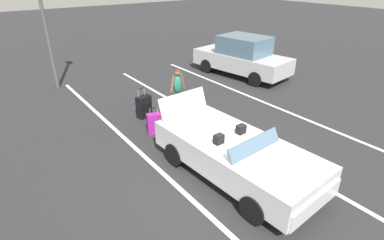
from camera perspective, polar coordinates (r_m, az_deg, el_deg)
ground_plane at (r=7.53m, az=7.88°, el=-10.21°), size 80.00×80.00×0.00m
lot_line_near at (r=6.83m, az=-0.57°, el=-14.33°), size 18.00×0.12×0.01m
lot_line_mid at (r=8.39m, az=14.61°, el=-6.69°), size 18.00×0.12×0.01m
lot_line_far at (r=10.43m, az=24.18°, el=-1.45°), size 18.00×0.12×0.01m
convertible_car at (r=7.09m, az=9.35°, el=-7.07°), size 4.24×2.01×1.53m
suitcase_large_black at (r=10.24m, az=-9.01°, el=2.48°), size 0.40×0.54×1.01m
suitcase_medium_bright at (r=9.22m, az=-7.19°, el=-0.59°), size 0.35×0.45×0.85m
suitcase_small_carryon at (r=9.82m, az=-4.88°, el=0.88°), size 0.32×0.39×0.73m
traveler_person at (r=10.01m, az=-2.72°, el=5.68°), size 0.24×0.61×1.65m
parked_sedan_near at (r=14.45m, az=9.41°, el=11.70°), size 4.72×2.45×1.82m
parking_lamp_post at (r=13.40m, az=-26.09°, el=16.78°), size 0.50×0.24×4.81m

